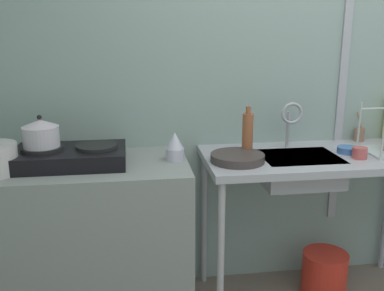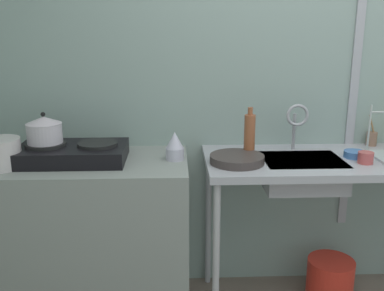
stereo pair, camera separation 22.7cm
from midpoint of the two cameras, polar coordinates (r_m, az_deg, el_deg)
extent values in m
cube|color=#8DA19A|center=(2.79, 12.06, 8.31)|extent=(4.68, 0.10, 2.56)
cube|color=#AAA9B2|center=(2.81, 16.94, 10.67)|extent=(0.05, 0.01, 2.05)
cube|color=gray|center=(2.56, -16.17, -12.06)|extent=(1.13, 0.59, 0.90)
cube|color=#AAA9B2|center=(2.55, 13.81, -1.57)|extent=(1.31, 0.59, 0.04)
cylinder|color=#B1AFB4|center=(2.34, 0.86, -14.74)|extent=(0.04, 0.04, 0.86)
cylinder|color=#A3A6AD|center=(2.79, -0.80, -9.54)|extent=(0.04, 0.04, 0.86)
cube|color=black|center=(2.39, -18.11, -1.44)|extent=(0.57, 0.35, 0.08)
cylinder|color=black|center=(2.40, -21.39, -0.38)|extent=(0.21, 0.21, 0.02)
cylinder|color=black|center=(2.35, -14.96, -0.15)|extent=(0.21, 0.21, 0.02)
cylinder|color=silver|center=(2.39, -21.53, 1.03)|extent=(0.18, 0.18, 0.10)
cone|color=silver|center=(2.37, -21.69, 2.67)|extent=(0.18, 0.18, 0.04)
sphere|color=black|center=(2.37, -21.76, 3.38)|extent=(0.02, 0.02, 0.02)
cylinder|color=silver|center=(2.36, -4.98, -1.16)|extent=(0.10, 0.10, 0.07)
cone|color=silver|center=(2.34, -5.02, 0.63)|extent=(0.09, 0.09, 0.09)
cube|color=#AAA9B2|center=(2.50, 11.10, -3.08)|extent=(0.43, 0.34, 0.15)
cylinder|color=#AAA9B2|center=(2.63, 9.86, 2.05)|extent=(0.02, 0.02, 0.21)
torus|color=#AAA9B2|center=(2.56, 10.33, 4.09)|extent=(0.13, 0.02, 0.13)
cylinder|color=#3E3533|center=(2.33, 3.12, -1.64)|extent=(0.29, 0.29, 0.04)
cylinder|color=#B4B9B5|center=(2.49, 21.15, 1.20)|extent=(0.01, 0.01, 0.27)
cylinder|color=#B4B9B5|center=(2.71, 18.58, 2.49)|extent=(0.01, 0.01, 0.27)
cylinder|color=#BB4E4E|center=(2.51, 18.45, -0.95)|extent=(0.08, 0.08, 0.06)
cylinder|color=#4170B6|center=(2.60, 17.14, -0.58)|extent=(0.12, 0.12, 0.04)
cylinder|color=#9A5332|center=(2.43, 4.54, 1.37)|extent=(0.06, 0.06, 0.23)
cylinder|color=#9A5332|center=(2.40, 4.60, 4.55)|extent=(0.03, 0.03, 0.04)
cylinder|color=#8F6752|center=(2.89, 18.73, 1.31)|extent=(0.06, 0.06, 0.08)
cylinder|color=olive|center=(2.88, 18.84, 2.56)|extent=(0.05, 0.05, 0.16)
cylinder|color=red|center=(2.89, 14.49, -15.76)|extent=(0.27, 0.27, 0.27)
camera|label=1|loc=(0.11, -92.77, -0.74)|focal=41.31mm
camera|label=2|loc=(0.11, 87.23, 0.74)|focal=41.31mm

